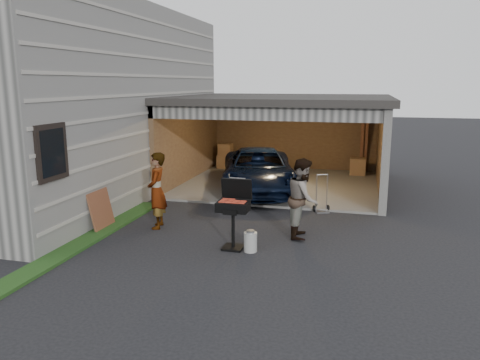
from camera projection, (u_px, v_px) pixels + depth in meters
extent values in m
plane|color=black|center=(189.00, 248.00, 9.57)|extent=(80.00, 80.00, 0.00)
cube|color=#474744|center=(50.00, 102.00, 14.29)|extent=(7.00, 11.00, 5.50)
cube|color=#193814|center=(63.00, 254.00, 9.18)|extent=(0.50, 8.00, 0.06)
cube|color=#605E59|center=(280.00, 184.00, 15.52)|extent=(6.50, 6.00, 0.06)
cube|color=#4D3423|center=(294.00, 135.00, 18.02)|extent=(6.50, 0.15, 2.70)
cube|color=#4D3423|center=(382.00, 148.00, 14.46)|extent=(0.15, 6.00, 2.70)
cube|color=#4D3423|center=(190.00, 141.00, 16.05)|extent=(0.15, 6.00, 2.70)
cube|color=#2D2B28|center=(282.00, 99.00, 14.96)|extent=(6.80, 6.30, 0.20)
cube|color=#474744|center=(263.00, 114.00, 12.25)|extent=(6.50, 0.16, 0.36)
cube|color=beige|center=(272.00, 108.00, 13.38)|extent=(6.00, 2.40, 0.06)
cube|color=#474744|center=(385.00, 163.00, 11.67)|extent=(0.20, 0.18, 2.70)
cube|color=brown|center=(226.00, 161.00, 18.19)|extent=(0.60, 0.50, 0.50)
cube|color=brown|center=(226.00, 149.00, 18.09)|extent=(0.50, 0.45, 0.45)
cube|color=brown|center=(358.00, 166.00, 16.83)|extent=(0.55, 0.50, 0.60)
cube|color=brown|center=(364.00, 141.00, 17.18)|extent=(0.24, 0.43, 2.20)
imported|color=black|center=(258.00, 172.00, 14.28)|extent=(3.24, 4.98, 1.28)
imported|color=#99A1C0|center=(157.00, 191.00, 10.75)|extent=(0.58, 0.73, 1.77)
imported|color=#3D1A18|center=(303.00, 198.00, 10.11)|extent=(0.70, 0.88, 1.74)
cube|color=black|center=(233.00, 248.00, 9.53)|extent=(0.40, 0.40, 0.05)
cylinder|color=black|center=(233.00, 228.00, 9.45)|extent=(0.07, 0.07, 0.81)
cube|color=black|center=(233.00, 206.00, 9.35)|extent=(0.63, 0.44, 0.19)
cube|color=#59595B|center=(233.00, 202.00, 9.33)|extent=(0.58, 0.38, 0.01)
cube|color=black|center=(237.00, 189.00, 9.55)|extent=(0.63, 0.11, 0.44)
cylinder|color=#B3B3AF|center=(250.00, 242.00, 9.34)|extent=(0.33, 0.33, 0.40)
cube|color=brown|center=(101.00, 210.00, 10.72)|extent=(0.23, 0.82, 0.91)
cube|color=gray|center=(322.00, 212.00, 12.18)|extent=(0.38, 0.31, 0.04)
cylinder|color=black|center=(314.00, 208.00, 12.25)|extent=(0.10, 0.17, 0.17)
cylinder|color=black|center=(328.00, 208.00, 12.29)|extent=(0.10, 0.17, 0.17)
cylinder|color=gray|center=(316.00, 192.00, 12.17)|extent=(0.03, 0.03, 0.99)
cylinder|color=gray|center=(327.00, 192.00, 12.20)|extent=(0.03, 0.03, 0.99)
cylinder|color=gray|center=(322.00, 175.00, 12.09)|extent=(0.27, 0.13, 0.03)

